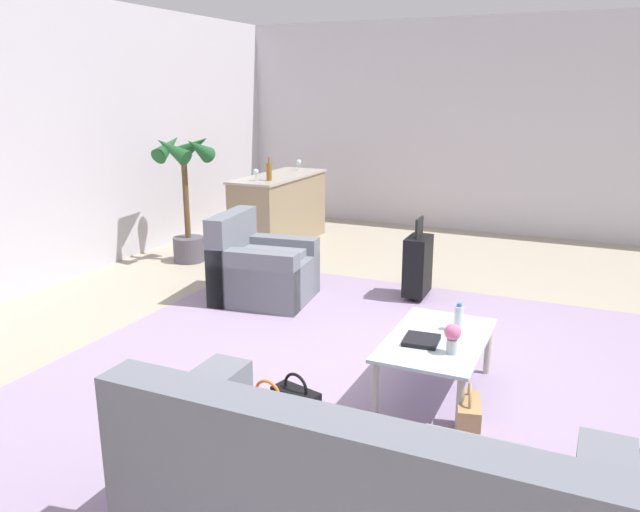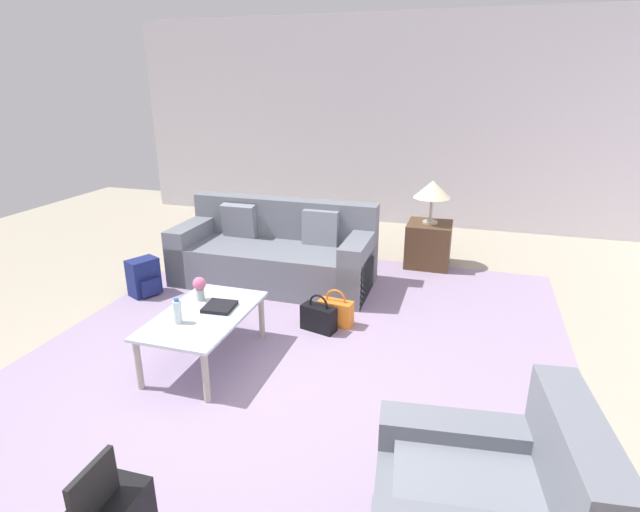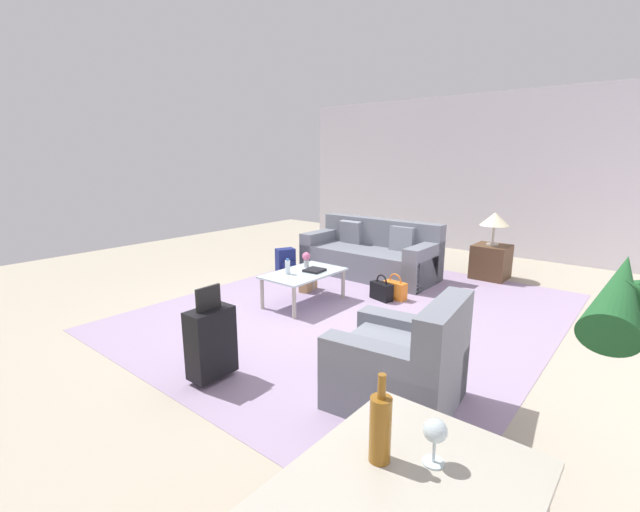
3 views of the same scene
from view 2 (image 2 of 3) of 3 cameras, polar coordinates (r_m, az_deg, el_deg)
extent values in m
plane|color=#A89E89|center=(3.79, -8.92, -15.90)|extent=(12.00, 12.00, 0.00)
cube|color=silver|center=(7.96, 6.88, 14.89)|extent=(0.12, 8.00, 3.10)
cube|color=#9984A3|center=(4.18, -2.77, -11.90)|extent=(5.20, 4.40, 0.01)
cube|color=slate|center=(5.61, -5.34, -0.96)|extent=(0.93, 2.19, 0.45)
cube|color=slate|center=(5.85, -4.09, 2.26)|extent=(0.22, 2.19, 0.90)
cube|color=slate|center=(5.30, 4.42, -1.11)|extent=(0.93, 0.24, 0.63)
cube|color=slate|center=(6.00, -14.01, 0.85)|extent=(0.93, 0.24, 0.63)
cube|color=gray|center=(5.49, 0.06, 3.16)|extent=(0.14, 0.40, 0.40)
cube|color=gray|center=(5.85, -9.22, 3.92)|extent=(0.17, 0.40, 0.41)
cube|color=slate|center=(2.62, 26.17, -24.46)|extent=(0.86, 0.30, 0.89)
cube|color=slate|center=(2.87, 16.53, -22.44)|extent=(0.31, 0.93, 0.60)
cube|color=gray|center=(2.51, 16.52, -24.22)|extent=(0.68, 0.72, 0.08)
cube|color=silver|center=(4.09, -13.16, -6.54)|extent=(1.09, 0.65, 0.02)
cylinder|color=#ADA899|center=(4.46, -6.69, -6.93)|extent=(0.05, 0.05, 0.41)
cylinder|color=#ADA899|center=(3.70, -12.93, -13.35)|extent=(0.05, 0.05, 0.41)
cylinder|color=#ADA899|center=(4.69, -12.94, -5.91)|extent=(0.05, 0.05, 0.41)
cylinder|color=#ADA899|center=(3.98, -20.04, -11.59)|extent=(0.05, 0.05, 0.41)
cylinder|color=silver|center=(3.95, -15.98, -6.17)|extent=(0.06, 0.06, 0.18)
cylinder|color=#2D6BBC|center=(3.90, -16.12, -4.82)|extent=(0.04, 0.04, 0.02)
cube|color=black|center=(4.14, -11.40, -5.69)|extent=(0.26, 0.25, 0.03)
cylinder|color=#B2B7BC|center=(4.31, -13.52, -4.29)|extent=(0.07, 0.07, 0.10)
sphere|color=#DB6693|center=(4.27, -13.63, -3.07)|extent=(0.11, 0.11, 0.11)
cube|color=#513823|center=(6.26, 12.28, 1.31)|extent=(0.52, 0.52, 0.54)
cylinder|color=#ADA899|center=(6.18, 12.47, 3.80)|extent=(0.18, 0.18, 0.02)
cylinder|color=#ADA899|center=(6.14, 12.57, 5.21)|extent=(0.04, 0.04, 0.29)
cone|color=beige|center=(6.08, 12.74, 7.46)|extent=(0.44, 0.44, 0.20)
cube|color=black|center=(2.21, -24.50, -23.00)|extent=(0.24, 0.03, 0.20)
cube|color=black|center=(4.59, -0.16, -7.15)|extent=(0.22, 0.35, 0.24)
torus|color=black|center=(4.53, -0.17, -5.57)|extent=(0.07, 0.19, 0.20)
cube|color=tan|center=(4.73, -13.58, -6.90)|extent=(0.34, 0.21, 0.24)
torus|color=tan|center=(4.67, -13.72, -5.36)|extent=(0.20, 0.06, 0.20)
cube|color=orange|center=(4.69, 1.79, -6.52)|extent=(0.18, 0.33, 0.24)
torus|color=orange|center=(4.63, 1.81, -4.97)|extent=(0.04, 0.20, 0.20)
cube|color=navy|center=(5.62, -19.51, -2.28)|extent=(0.36, 0.31, 0.40)
cube|color=navy|center=(5.55, -18.80, -3.36)|extent=(0.22, 0.14, 0.18)
camera|label=1|loc=(7.70, -4.94, 19.00)|focal=35.00mm
camera|label=3|loc=(1.89, 131.72, -22.22)|focal=24.00mm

